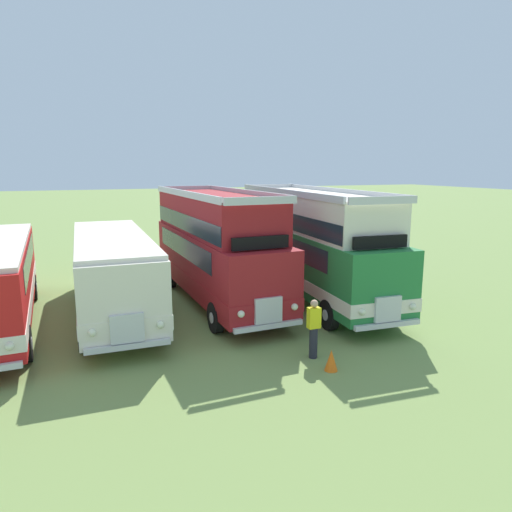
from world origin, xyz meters
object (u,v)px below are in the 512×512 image
marshal_person (314,328)px  cone_near_end (331,360)px  bus_fifth_in_row (113,268)px  bus_sixth_in_row (215,245)px  bus_seventh_in_row (310,240)px

marshal_person → cone_near_end: bearing=-87.2°
bus_fifth_in_row → bus_sixth_in_row: bearing=2.9°
bus_sixth_in_row → cone_near_end: bus_sixth_in_row is taller
bus_sixth_in_row → bus_seventh_in_row: bearing=-6.3°
bus_fifth_in_row → marshal_person: bearing=-51.4°
cone_near_end → bus_sixth_in_row: bearing=98.1°
marshal_person → bus_fifth_in_row: bearing=128.6°
cone_near_end → marshal_person: bearing=92.8°
bus_seventh_in_row → marshal_person: bus_seventh_in_row is taller
bus_fifth_in_row → marshal_person: size_ratio=5.71×
bus_seventh_in_row → cone_near_end: bearing=-113.1°
bus_fifth_in_row → bus_sixth_in_row: size_ratio=0.99×
cone_near_end → bus_fifth_in_row: bearing=125.0°
bus_fifth_in_row → cone_near_end: 8.86m
bus_sixth_in_row → bus_seventh_in_row: same height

